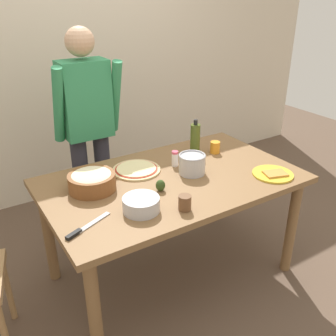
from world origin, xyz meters
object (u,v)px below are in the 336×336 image
Objects in this scene: cup_orange at (215,147)px; plate_with_slice at (273,174)px; mixing_bowl_steel at (141,204)px; olive_oil_bottle at (195,139)px; salt_shaker at (175,159)px; avocado at (160,185)px; person_cook at (88,125)px; popcorn_bowl at (92,180)px; steel_pot at (192,164)px; chef_knife at (83,229)px; cup_small_brown at (185,203)px; pizza_raw_on_board at (136,169)px; dining_table at (172,191)px.

plate_with_slice is at bearing -79.54° from cup_orange.
olive_oil_bottle is at bearing 34.36° from mixing_bowl_steel.
avocado is (-0.26, -0.24, -0.02)m from salt_shaker.
person_cook is 5.79× the size of popcorn_bowl.
steel_pot is 0.63× the size of chef_knife.
avocado is (-0.29, -0.09, -0.03)m from steel_pot.
cup_small_brown reaches higher than avocado.
pizza_raw_on_board is 1.23× the size of olive_oil_bottle.
olive_oil_bottle is (0.35, 0.24, 0.20)m from dining_table.
avocado is (0.53, 0.14, 0.03)m from chef_knife.
plate_with_slice is 0.49m from cup_orange.
cup_orange is at bearing 100.46° from plate_with_slice.
cup_small_brown is at bearing -54.93° from popcorn_bowl.
steel_pot is 0.45m from cup_small_brown.
steel_pot is 0.15m from salt_shaker.
pizza_raw_on_board is (-0.14, 0.21, 0.10)m from dining_table.
salt_shaker is at bearing -174.95° from cup_orange.
dining_table is at bearing 34.30° from avocado.
steel_pot is 2.04× the size of cup_orange.
plate_with_slice is 3.06× the size of cup_small_brown.
cup_small_brown is (-0.00, -0.56, 0.03)m from pizza_raw_on_board.
avocado is (-0.15, -0.10, 0.13)m from dining_table.
person_cook is 1.12m from cup_small_brown.
mixing_bowl_steel reaches higher than chef_knife.
popcorn_bowl is at bearing 157.39° from plate_with_slice.
chef_knife is at bearing -179.83° from mixing_bowl_steel.
mixing_bowl_steel is (-0.92, 0.07, 0.03)m from plate_with_slice.
person_cook is 6.23× the size of plate_with_slice.
person_cook is 0.68m from popcorn_bowl.
plate_with_slice is 0.93× the size of popcorn_bowl.
dining_table is 0.40m from cup_small_brown.
popcorn_bowl is 0.41m from avocado.
cup_small_brown is at bearing -176.76° from plate_with_slice.
plate_with_slice is 0.60m from olive_oil_bottle.
dining_table is 0.28m from pizza_raw_on_board.
cup_small_brown is at bearing -90.26° from pizza_raw_on_board.
olive_oil_bottle is at bearing 34.70° from dining_table.
popcorn_bowl is at bearing 145.51° from avocado.
dining_table is 0.66m from plate_with_slice.
popcorn_bowl is 4.00× the size of avocado.
popcorn_bowl is at bearing -177.21° from cup_orange.
pizza_raw_on_board is (0.11, -0.54, -0.17)m from person_cook.
olive_oil_bottle reaches higher than cup_orange.
mixing_bowl_steel is at bearing 0.17° from chef_knife.
plate_with_slice is 0.52m from steel_pot.
steel_pot is at bearing -62.69° from person_cook.
salt_shaker is (-0.23, -0.10, -0.06)m from olive_oil_bottle.
pizza_raw_on_board is 4.51× the size of avocado.
mixing_bowl_steel is (-0.10, -0.99, -0.14)m from person_cook.
chef_knife is at bearing -113.28° from person_cook.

